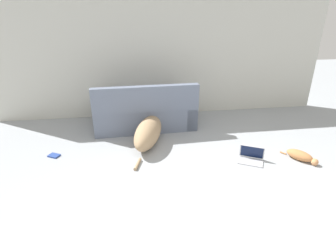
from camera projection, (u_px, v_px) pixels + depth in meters
name	position (u px, v px, depth m)	size (l,w,h in m)	color
ground_plane	(214.00, 245.00, 2.53)	(20.00, 20.00, 0.00)	#999EA3
wall_back	(163.00, 53.00, 5.39)	(6.98, 0.06, 2.62)	beige
couch	(145.00, 113.00, 5.08)	(1.93, 1.00, 0.90)	slate
dog	(149.00, 132.00, 4.47)	(0.72, 1.61, 0.42)	#A38460
cat	(301.00, 156.00, 3.97)	(0.38, 0.51, 0.15)	#BC7A47
laptop_open	(251.00, 156.00, 3.96)	(0.44, 0.40, 0.22)	#B7B7BC
book_blue	(54.00, 156.00, 4.09)	(0.20, 0.18, 0.02)	#28428E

